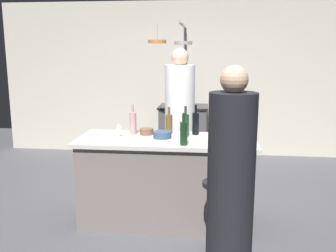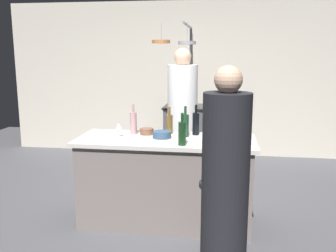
{
  "view_description": "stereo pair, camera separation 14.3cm",
  "coord_description": "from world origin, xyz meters",
  "px_view_note": "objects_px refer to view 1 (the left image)",
  "views": [
    {
      "loc": [
        0.43,
        -3.68,
        1.76
      ],
      "look_at": [
        0.0,
        0.15,
        1.0
      ],
      "focal_mm": 40.3,
      "sensor_mm": 36.0,
      "label": 1
    },
    {
      "loc": [
        0.57,
        -3.67,
        1.76
      ],
      "look_at": [
        0.0,
        0.15,
        1.0
      ],
      "focal_mm": 40.3,
      "sensor_mm": 36.0,
      "label": 2
    }
  ],
  "objects_px": {
    "stove_range": "(183,132)",
    "chef": "(180,124)",
    "wine_bottle_amber": "(169,123)",
    "wine_glass_by_chef": "(119,127)",
    "guest_right": "(231,186)",
    "wine_bottle_red": "(184,133)",
    "pepper_mill": "(212,130)",
    "wine_bottle_dark": "(196,123)",
    "wine_bottle_rose": "(133,123)",
    "wine_glass_near_right_guest": "(246,134)",
    "mixing_bowl_blue": "(162,135)",
    "wine_bottle_green": "(185,125)",
    "bar_stool_right": "(217,215)",
    "mixing_bowl_wooden": "(147,132)"
  },
  "relations": [
    {
      "from": "stove_range",
      "to": "wine_bottle_green",
      "type": "distance_m",
      "value": 2.41
    },
    {
      "from": "guest_right",
      "to": "wine_bottle_rose",
      "type": "height_order",
      "value": "guest_right"
    },
    {
      "from": "chef",
      "to": "wine_bottle_green",
      "type": "height_order",
      "value": "chef"
    },
    {
      "from": "chef",
      "to": "wine_bottle_rose",
      "type": "distance_m",
      "value": 1.03
    },
    {
      "from": "wine_bottle_amber",
      "to": "wine_bottle_rose",
      "type": "distance_m",
      "value": 0.38
    },
    {
      "from": "wine_bottle_amber",
      "to": "mixing_bowl_wooden",
      "type": "relative_size",
      "value": 1.99
    },
    {
      "from": "wine_bottle_red",
      "to": "mixing_bowl_blue",
      "type": "distance_m",
      "value": 0.37
    },
    {
      "from": "guest_right",
      "to": "wine_bottle_dark",
      "type": "bearing_deg",
      "value": 104.53
    },
    {
      "from": "wine_bottle_red",
      "to": "guest_right",
      "type": "bearing_deg",
      "value": -60.97
    },
    {
      "from": "stove_range",
      "to": "wine_glass_by_chef",
      "type": "relative_size",
      "value": 6.1
    },
    {
      "from": "stove_range",
      "to": "chef",
      "type": "xyz_separation_m",
      "value": [
        0.05,
        -1.36,
        0.39
      ]
    },
    {
      "from": "wine_bottle_red",
      "to": "wine_glass_by_chef",
      "type": "height_order",
      "value": "wine_bottle_red"
    },
    {
      "from": "stove_range",
      "to": "guest_right",
      "type": "distance_m",
      "value": 3.5
    },
    {
      "from": "pepper_mill",
      "to": "mixing_bowl_blue",
      "type": "distance_m",
      "value": 0.51
    },
    {
      "from": "wine_bottle_dark",
      "to": "wine_glass_by_chef",
      "type": "relative_size",
      "value": 2.18
    },
    {
      "from": "chef",
      "to": "mixing_bowl_blue",
      "type": "height_order",
      "value": "chef"
    },
    {
      "from": "bar_stool_right",
      "to": "mixing_bowl_wooden",
      "type": "xyz_separation_m",
      "value": [
        -0.74,
        0.79,
        0.56
      ]
    },
    {
      "from": "wine_bottle_rose",
      "to": "wine_glass_near_right_guest",
      "type": "distance_m",
      "value": 1.2
    },
    {
      "from": "bar_stool_right",
      "to": "wine_bottle_rose",
      "type": "xyz_separation_m",
      "value": [
        -0.89,
        0.79,
        0.65
      ]
    },
    {
      "from": "pepper_mill",
      "to": "wine_bottle_amber",
      "type": "bearing_deg",
      "value": 148.31
    },
    {
      "from": "wine_bottle_rose",
      "to": "wine_glass_by_chef",
      "type": "relative_size",
      "value": 2.18
    },
    {
      "from": "wine_bottle_green",
      "to": "wine_bottle_rose",
      "type": "bearing_deg",
      "value": 175.13
    },
    {
      "from": "wine_glass_near_right_guest",
      "to": "mixing_bowl_wooden",
      "type": "xyz_separation_m",
      "value": [
        -1.0,
        0.36,
        -0.07
      ]
    },
    {
      "from": "wine_glass_by_chef",
      "to": "mixing_bowl_wooden",
      "type": "xyz_separation_m",
      "value": [
        0.26,
        0.16,
        -0.07
      ]
    },
    {
      "from": "wine_glass_near_right_guest",
      "to": "wine_bottle_rose",
      "type": "bearing_deg",
      "value": 162.72
    },
    {
      "from": "guest_right",
      "to": "wine_bottle_red",
      "type": "xyz_separation_m",
      "value": [
        -0.4,
        0.73,
        0.24
      ]
    },
    {
      "from": "mixing_bowl_wooden",
      "to": "wine_bottle_amber",
      "type": "bearing_deg",
      "value": 19.68
    },
    {
      "from": "wine_glass_near_right_guest",
      "to": "bar_stool_right",
      "type": "bearing_deg",
      "value": -121.5
    },
    {
      "from": "bar_stool_right",
      "to": "wine_bottle_amber",
      "type": "distance_m",
      "value": 1.19
    },
    {
      "from": "wine_bottle_green",
      "to": "wine_glass_by_chef",
      "type": "bearing_deg",
      "value": -170.58
    },
    {
      "from": "wine_glass_near_right_guest",
      "to": "stove_range",
      "type": "bearing_deg",
      "value": 106.33
    },
    {
      "from": "chef",
      "to": "guest_right",
      "type": "distance_m",
      "value": 2.14
    },
    {
      "from": "wine_bottle_dark",
      "to": "wine_glass_near_right_guest",
      "type": "distance_m",
      "value": 0.64
    },
    {
      "from": "mixing_bowl_blue",
      "to": "mixing_bowl_wooden",
      "type": "height_order",
      "value": "mixing_bowl_blue"
    },
    {
      "from": "stove_range",
      "to": "chef",
      "type": "distance_m",
      "value": 1.42
    },
    {
      "from": "wine_glass_by_chef",
      "to": "guest_right",
      "type": "bearing_deg",
      "value": -42.11
    },
    {
      "from": "wine_bottle_rose",
      "to": "mixing_bowl_wooden",
      "type": "relative_size",
      "value": 2.2
    },
    {
      "from": "wine_bottle_rose",
      "to": "wine_bottle_green",
      "type": "relative_size",
      "value": 1.01
    },
    {
      "from": "stove_range",
      "to": "wine_bottle_amber",
      "type": "bearing_deg",
      "value": -90.1
    },
    {
      "from": "stove_range",
      "to": "wine_bottle_dark",
      "type": "xyz_separation_m",
      "value": [
        0.28,
        -2.22,
        0.58
      ]
    },
    {
      "from": "stove_range",
      "to": "wine_bottle_green",
      "type": "height_order",
      "value": "wine_bottle_green"
    },
    {
      "from": "wine_bottle_dark",
      "to": "wine_glass_by_chef",
      "type": "xyz_separation_m",
      "value": [
        -0.78,
        -0.22,
        -0.02
      ]
    },
    {
      "from": "mixing_bowl_blue",
      "to": "wine_glass_by_chef",
      "type": "bearing_deg",
      "value": -177.8
    },
    {
      "from": "wine_bottle_amber",
      "to": "wine_bottle_green",
      "type": "bearing_deg",
      "value": -34.31
    },
    {
      "from": "wine_bottle_red",
      "to": "pepper_mill",
      "type": "bearing_deg",
      "value": 39.08
    },
    {
      "from": "bar_stool_right",
      "to": "wine_bottle_red",
      "type": "bearing_deg",
      "value": 130.57
    },
    {
      "from": "wine_bottle_red",
      "to": "wine_glass_by_chef",
      "type": "distance_m",
      "value": 0.73
    },
    {
      "from": "chef",
      "to": "mixing_bowl_wooden",
      "type": "bearing_deg",
      "value": -106.67
    },
    {
      "from": "stove_range",
      "to": "wine_bottle_amber",
      "type": "height_order",
      "value": "wine_bottle_amber"
    },
    {
      "from": "stove_range",
      "to": "wine_bottle_rose",
      "type": "height_order",
      "value": "wine_bottle_rose"
    }
  ]
}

